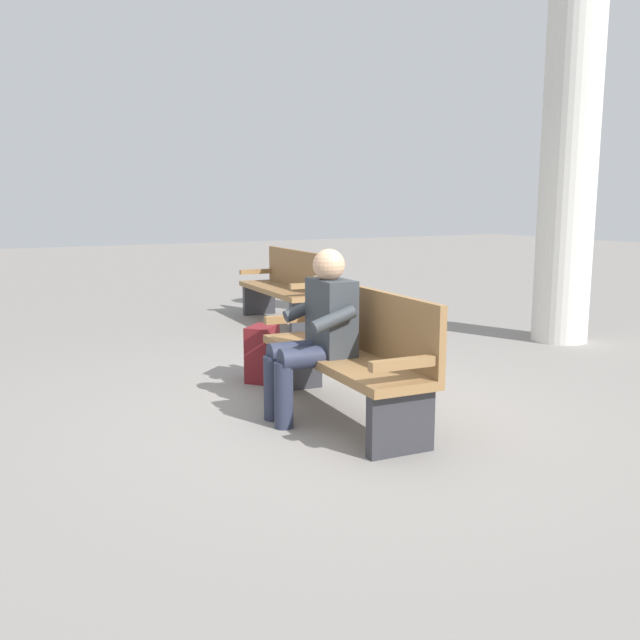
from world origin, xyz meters
TOP-DOWN VIEW (x-y plane):
  - ground_plane at (0.00, 0.00)m, footprint 40.00×40.00m
  - bench_near at (-0.00, -0.07)m, footprint 1.83×0.60m
  - person_seated at (0.06, 0.16)m, footprint 0.59×0.59m
  - backpack at (1.17, 0.07)m, footprint 0.35×0.36m
  - bench_far at (3.57, -1.33)m, footprint 1.83×0.60m
  - support_pillar at (1.19, -3.46)m, footprint 0.59×0.59m

SIDE VIEW (x-z plane):
  - ground_plane at x=0.00m, z-range 0.00..0.00m
  - backpack at x=1.17m, z-range 0.00..0.46m
  - bench_near at x=0.00m, z-range 0.01..0.91m
  - bench_far at x=3.57m, z-range 0.01..0.91m
  - person_seated at x=0.06m, z-range 0.04..1.22m
  - support_pillar at x=1.19m, z-range 0.00..4.18m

